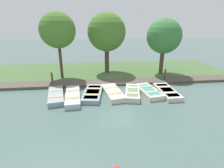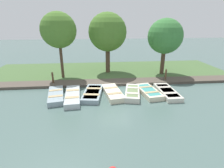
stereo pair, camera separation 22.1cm
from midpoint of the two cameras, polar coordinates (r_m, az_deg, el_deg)
The scene contains 15 objects.
ground_plane at distance 13.56m, azimuth 0.21°, elevation -2.08°, with size 80.00×80.00×0.00m, color #4C6660.
shore_bank at distance 18.24m, azimuth -1.62°, elevation 4.06°, with size 8.00×24.00×0.16m.
dock_walkway at distance 15.01m, azimuth -0.50°, elevation 0.59°, with size 1.45×23.05×0.21m.
rowboat_0 at distance 12.80m, azimuth -18.31°, elevation -3.66°, with size 3.08×1.51×0.38m.
rowboat_1 at distance 12.38m, azimuth -13.19°, elevation -3.92°, with size 3.40×1.25×0.39m.
rowboat_2 at distance 12.64m, azimuth -6.78°, elevation -3.10°, with size 3.16×1.62×0.35m.
rowboat_3 at distance 12.64m, azimuth -0.20°, elevation -2.85°, with size 3.05×1.51×0.39m.
rowboat_4 at distance 12.72m, azimuth 6.22°, elevation -2.79°, with size 2.95×1.58×0.40m.
rowboat_5 at distance 13.17m, azimuth 11.37°, elevation -2.35°, with size 2.92×1.55×0.37m.
rowboat_6 at distance 13.49m, azimuth 17.04°, elevation -2.37°, with size 3.05×1.11×0.35m.
mooring_post_near at distance 15.21m, azimuth -19.35°, elevation 1.56°, with size 0.15×0.15×1.15m.
mooring_post_far at distance 16.04m, azimuth 16.50°, elevation 2.81°, with size 0.15×0.15×1.15m.
park_tree_far_left at distance 16.05m, azimuth -17.74°, elevation 16.35°, with size 3.02×3.02×5.85m.
park_tree_left at distance 17.18m, azimuth -2.16°, elevation 16.49°, with size 3.61×3.61×5.87m.
park_tree_center at distance 17.43m, azimuth 16.27°, elevation 14.69°, with size 3.21×3.21×5.34m.
Camera 1 is at (12.46, -1.57, 5.13)m, focal length 28.00 mm.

